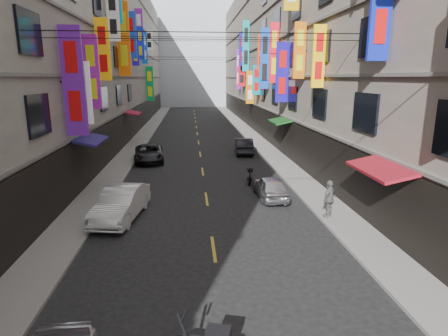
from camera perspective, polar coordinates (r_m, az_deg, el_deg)
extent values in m
cube|color=slate|center=(37.89, -13.03, 3.78)|extent=(2.00, 90.00, 0.12)
cube|color=slate|center=(38.13, 5.17, 4.14)|extent=(2.00, 90.00, 0.12)
cube|color=gray|center=(38.80, -23.05, 17.31)|extent=(10.00, 90.00, 19.00)
cube|color=black|center=(37.82, -14.58, 5.88)|extent=(0.12, 85.50, 3.00)
cube|color=#66635E|center=(37.64, -14.72, 8.45)|extent=(0.16, 90.00, 0.14)
cube|color=#66635E|center=(37.51, -15.02, 13.32)|extent=(0.16, 90.00, 0.14)
cube|color=#66635E|center=(37.66, -15.34, 18.18)|extent=(0.16, 90.00, 0.14)
cube|color=#66635E|center=(38.07, -15.66, 22.97)|extent=(0.16, 90.00, 0.14)
cube|color=gray|center=(39.28, 14.57, 17.87)|extent=(10.00, 90.00, 19.00)
cube|color=black|center=(38.10, 6.63, 6.28)|extent=(0.12, 85.50, 3.00)
cube|color=#66635E|center=(37.93, 6.68, 8.83)|extent=(0.16, 90.00, 0.14)
cube|color=#66635E|center=(37.80, 6.82, 13.67)|extent=(0.16, 90.00, 0.14)
cube|color=#66635E|center=(37.94, 6.96, 18.51)|extent=(0.16, 90.00, 0.14)
cube|color=#66635E|center=(38.35, 7.11, 23.27)|extent=(0.16, 90.00, 0.14)
cube|color=#B1BAC5|center=(87.13, -4.84, 16.65)|extent=(18.00, 8.00, 22.00)
cube|color=#521781|center=(19.98, -21.95, 12.08)|extent=(1.04, 0.18, 5.23)
cylinder|color=black|center=(20.00, -22.09, 12.07)|extent=(1.14, 0.08, 0.08)
cube|color=white|center=(21.84, -20.66, 10.61)|extent=(0.84, 0.18, 3.32)
cylinder|color=black|center=(21.86, -20.79, 10.61)|extent=(0.94, 0.08, 0.08)
cube|color=yellow|center=(22.70, 14.22, 16.13)|extent=(0.73, 0.18, 3.44)
cylinder|color=black|center=(22.71, 14.34, 16.12)|extent=(0.83, 0.08, 0.08)
cube|color=#861885|center=(23.92, -19.48, 13.58)|extent=(0.86, 0.18, 4.26)
cylinder|color=black|center=(23.93, -19.60, 13.57)|extent=(0.96, 0.08, 0.08)
cube|color=#D7650B|center=(26.33, 11.43, 17.12)|extent=(0.78, 0.18, 3.60)
cylinder|color=black|center=(26.34, 11.54, 17.11)|extent=(0.88, 0.08, 0.08)
cube|color=#FFAE0D|center=(27.23, -17.96, 16.79)|extent=(0.90, 0.18, 4.00)
cylinder|color=black|center=(27.24, -18.06, 16.78)|extent=(1.00, 0.08, 0.08)
cube|color=#1A0DA3|center=(30.23, 8.86, 14.18)|extent=(0.99, 0.18, 4.53)
cylinder|color=black|center=(30.25, 8.96, 14.17)|extent=(1.09, 0.08, 0.08)
cube|color=silver|center=(31.68, -16.57, 21.44)|extent=(0.92, 0.18, 3.80)
cylinder|color=black|center=(31.69, -16.67, 21.44)|extent=(1.02, 0.08, 0.08)
cube|color=red|center=(33.82, 7.63, 16.98)|extent=(0.78, 0.18, 4.98)
cylinder|color=black|center=(33.84, 7.72, 16.97)|extent=(0.88, 0.08, 0.08)
cube|color=#D7570B|center=(35.12, -15.08, 18.44)|extent=(1.07, 0.18, 6.19)
cylinder|color=black|center=(35.13, -15.16, 18.43)|extent=(1.17, 0.08, 0.08)
cube|color=blue|center=(37.63, 6.21, 16.22)|extent=(0.85, 0.18, 5.65)
cylinder|color=black|center=(37.64, 6.29, 16.22)|extent=(0.95, 0.08, 0.08)
cube|color=#0F3AB1|center=(39.74, -14.02, 19.05)|extent=(1.04, 0.18, 4.36)
cylinder|color=black|center=(39.75, -14.09, 19.04)|extent=(1.14, 0.08, 0.08)
cube|color=red|center=(40.18, 5.63, 17.04)|extent=(0.67, 0.18, 3.58)
cylinder|color=black|center=(40.19, 5.71, 17.04)|extent=(0.77, 0.08, 0.08)
cube|color=#0C7992|center=(41.78, 4.96, 13.23)|extent=(0.86, 0.18, 3.16)
cylinder|color=black|center=(41.79, 5.03, 13.23)|extent=(0.96, 0.08, 0.08)
cube|color=#200FB4|center=(43.34, -13.37, 17.25)|extent=(0.75, 0.18, 3.51)
cylinder|color=black|center=(43.35, -13.44, 17.25)|extent=(0.85, 0.08, 0.08)
cube|color=#1023C3|center=(45.86, -12.78, 18.02)|extent=(1.05, 0.18, 3.59)
cylinder|color=black|center=(45.87, -12.85, 18.02)|extent=(1.15, 0.08, 0.08)
cube|color=#C86E0B|center=(45.64, 4.00, 12.15)|extent=(0.98, 0.18, 3.84)
cylinder|color=black|center=(45.65, 4.06, 12.15)|extent=(1.08, 0.08, 0.08)
cube|color=#75198C|center=(47.22, -12.80, 19.93)|extent=(0.90, 0.18, 4.49)
cylinder|color=black|center=(47.22, -12.86, 19.93)|extent=(1.00, 0.08, 0.08)
cube|color=#0C8C98|center=(49.94, 3.36, 18.03)|extent=(0.88, 0.18, 6.18)
cylinder|color=black|center=(49.95, 3.42, 18.03)|extent=(0.98, 0.08, 0.08)
cube|color=blue|center=(51.90, -12.04, 17.51)|extent=(0.79, 0.18, 4.03)
cylinder|color=black|center=(51.90, -12.10, 17.51)|extent=(0.89, 0.08, 0.08)
cube|color=#1C0EA3|center=(51.97, 2.92, 17.61)|extent=(1.03, 0.18, 4.25)
cylinder|color=black|center=(51.98, 2.98, 17.61)|extent=(1.13, 0.08, 0.08)
cube|color=red|center=(53.17, 2.72, 14.28)|extent=(0.93, 0.18, 3.67)
cylinder|color=black|center=(53.18, 2.78, 14.28)|extent=(1.03, 0.08, 0.08)
cube|color=#0B7938|center=(55.19, -11.24, 12.47)|extent=(1.05, 0.18, 4.76)
cylinder|color=black|center=(55.19, -11.30, 12.47)|extent=(1.15, 0.08, 0.08)
cube|color=white|center=(57.86, -11.32, 18.54)|extent=(0.97, 0.18, 2.72)
cylinder|color=black|center=(57.86, -11.37, 18.53)|extent=(1.07, 0.08, 0.08)
cube|color=#7F1A92|center=(57.62, 2.21, 14.75)|extent=(0.73, 0.18, 5.67)
cylinder|color=black|center=(57.63, 2.26, 14.75)|extent=(0.83, 0.08, 0.08)
cube|color=maroon|center=(15.17, 22.81, -0.02)|extent=(1.39, 3.20, 0.41)
cube|color=navy|center=(21.97, -19.71, 4.18)|extent=(1.39, 3.20, 0.41)
cube|color=#144B18|center=(30.03, 8.57, 7.16)|extent=(1.39, 3.20, 0.41)
cube|color=maroon|center=(37.56, -13.73, 8.19)|extent=(1.39, 3.20, 0.41)
cylinder|color=black|center=(17.13, -2.69, 19.98)|extent=(14.00, 0.04, 0.04)
cylinder|color=black|center=(31.17, -3.92, 19.29)|extent=(14.00, 0.04, 0.04)
cylinder|color=black|center=(45.07, -4.34, 16.50)|extent=(14.00, 0.04, 0.04)
cube|color=gold|center=(14.46, -1.60, -12.17)|extent=(0.12, 2.20, 0.01)
cube|color=gold|center=(20.03, -2.68, -4.71)|extent=(0.12, 2.20, 0.01)
cube|color=gold|center=(25.79, -3.27, -0.53)|extent=(0.12, 2.20, 0.01)
cube|color=gold|center=(31.64, -3.65, 2.11)|extent=(0.12, 2.20, 0.01)
cube|color=gold|center=(37.54, -3.90, 3.93)|extent=(0.12, 2.20, 0.01)
cube|color=gold|center=(43.47, -4.09, 5.25)|extent=(0.12, 2.20, 0.01)
cube|color=gold|center=(49.41, -4.24, 6.25)|extent=(0.12, 2.20, 0.01)
cube|color=gold|center=(55.37, -4.35, 7.04)|extent=(0.12, 2.20, 0.01)
cube|color=gold|center=(61.33, -4.44, 7.68)|extent=(0.12, 2.20, 0.01)
cube|color=gold|center=(67.30, -4.52, 8.20)|extent=(0.12, 2.20, 0.01)
cube|color=gold|center=(73.28, -4.58, 8.64)|extent=(0.12, 2.20, 0.01)
cube|color=black|center=(9.14, -0.85, -23.75)|extent=(0.62, 0.45, 0.22)
cylinder|color=black|center=(9.32, -6.11, -23.35)|extent=(0.36, 0.17, 0.88)
cylinder|color=black|center=(9.12, -6.17, -21.59)|extent=(0.19, 0.50, 0.06)
cylinder|color=black|center=(22.42, 3.93, -2.07)|extent=(0.21, 0.51, 0.50)
cylinder|color=black|center=(23.67, 4.02, -1.22)|extent=(0.21, 0.51, 0.50)
cube|color=black|center=(23.00, 3.98, -1.28)|extent=(0.53, 1.33, 0.18)
cube|color=black|center=(23.16, 4.01, -0.28)|extent=(0.41, 0.60, 0.22)
cylinder|color=black|center=(22.40, 3.96, -0.89)|extent=(0.14, 0.36, 0.88)
cylinder|color=black|center=(22.31, 3.97, -0.02)|extent=(0.50, 0.15, 0.06)
imported|color=white|center=(17.72, -15.43, -5.21)|extent=(2.24, 4.62, 1.46)
imported|color=black|center=(29.33, -11.37, 2.22)|extent=(2.61, 4.82, 1.29)
imported|color=#B2B2B6|center=(20.14, 7.11, -2.90)|extent=(1.48, 3.59, 1.22)
imported|color=#232229|center=(31.89, 3.05, 3.41)|extent=(1.68, 4.09, 1.32)
imported|color=slate|center=(17.56, 15.76, -4.53)|extent=(1.14, 1.11, 1.73)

